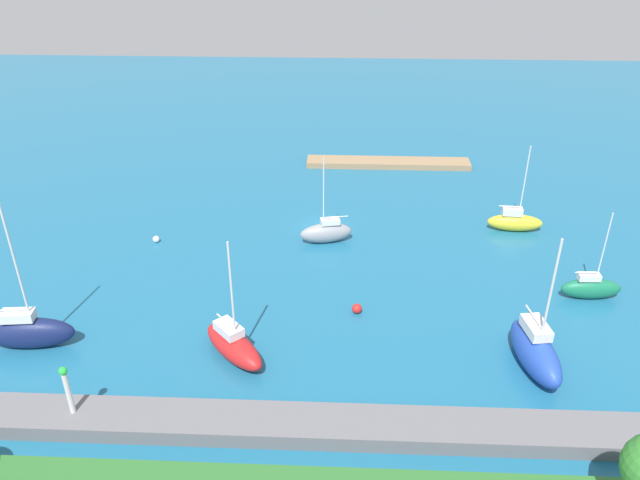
# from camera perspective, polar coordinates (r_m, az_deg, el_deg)

# --- Properties ---
(water) EXTENTS (160.00, 160.00, 0.00)m
(water) POSITION_cam_1_polar(r_m,az_deg,el_deg) (65.99, 0.21, 1.15)
(water) COLOR #1E668C
(water) RESTS_ON ground
(pier_dock) EXTENTS (21.16, 3.07, 0.74)m
(pier_dock) POSITION_cam_1_polar(r_m,az_deg,el_deg) (82.22, 6.26, 7.05)
(pier_dock) COLOR #997A56
(pier_dock) RESTS_ON ground
(breakwater) EXTENTS (58.30, 3.20, 1.13)m
(breakwater) POSITION_cam_1_polar(r_m,az_deg,el_deg) (42.24, -1.48, -16.65)
(breakwater) COLOR slate
(breakwater) RESTS_ON ground
(harbor_beacon) EXTENTS (0.56, 0.56, 3.73)m
(harbor_beacon) POSITION_cam_1_polar(r_m,az_deg,el_deg) (43.94, -22.19, -12.35)
(harbor_beacon) COLOR silver
(harbor_beacon) RESTS_ON breakwater
(sailboat_green_along_channel) EXTENTS (5.28, 1.68, 8.27)m
(sailboat_green_along_channel) POSITION_cam_1_polar(r_m,az_deg,el_deg) (58.96, 23.59, -4.03)
(sailboat_green_along_channel) COLOR #19724C
(sailboat_green_along_channel) RESTS_ON water
(sailboat_yellow_inner_mooring) EXTENTS (5.73, 1.95, 9.37)m
(sailboat_yellow_inner_mooring) POSITION_cam_1_polar(r_m,az_deg,el_deg) (68.08, 17.43, 1.64)
(sailboat_yellow_inner_mooring) COLOR yellow
(sailboat_yellow_inner_mooring) RESTS_ON water
(sailboat_red_west_end) EXTENTS (6.14, 6.38, 10.17)m
(sailboat_red_west_end) POSITION_cam_1_polar(r_m,az_deg,el_deg) (48.01, -7.94, -9.49)
(sailboat_red_west_end) COLOR red
(sailboat_red_west_end) RESTS_ON water
(sailboat_navy_lone_south) EXTENTS (7.00, 2.66, 12.39)m
(sailboat_navy_lone_south) POSITION_cam_1_polar(r_m,az_deg,el_deg) (53.29, -25.12, -7.60)
(sailboat_navy_lone_south) COLOR #141E4C
(sailboat_navy_lone_south) RESTS_ON water
(sailboat_gray_mid_basin) EXTENTS (5.53, 2.90, 9.12)m
(sailboat_gray_mid_basin) POSITION_cam_1_polar(r_m,az_deg,el_deg) (62.74, 0.58, 0.73)
(sailboat_gray_mid_basin) COLOR gray
(sailboat_gray_mid_basin) RESTS_ON water
(sailboat_blue_far_south) EXTENTS (3.54, 7.62, 11.12)m
(sailboat_blue_far_south) POSITION_cam_1_polar(r_m,az_deg,el_deg) (48.99, 19.15, -9.56)
(sailboat_blue_far_south) COLOR #2347B2
(sailboat_blue_far_south) RESTS_ON water
(mooring_buoy_red) EXTENTS (0.84, 0.84, 0.84)m
(mooring_buoy_red) POSITION_cam_1_polar(r_m,az_deg,el_deg) (52.65, 3.41, -6.29)
(mooring_buoy_red) COLOR red
(mooring_buoy_red) RESTS_ON water
(mooring_buoy_white) EXTENTS (0.69, 0.69, 0.69)m
(mooring_buoy_white) POSITION_cam_1_polar(r_m,az_deg,el_deg) (65.19, -14.80, 0.08)
(mooring_buoy_white) COLOR white
(mooring_buoy_white) RESTS_ON water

